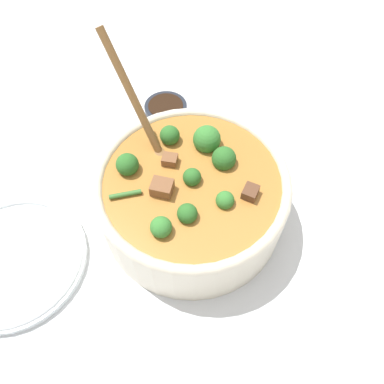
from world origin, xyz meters
TOP-DOWN VIEW (x-y plane):
  - ground_plane at (0.00, 0.00)m, footprint 4.00×4.00m
  - stew_bowl at (-0.00, -0.00)m, footprint 0.33×0.30m
  - condiment_bowl at (-0.22, 0.04)m, footprint 0.08×0.08m
  - empty_plate at (-0.04, -0.29)m, footprint 0.23×0.23m

SIDE VIEW (x-z plane):
  - ground_plane at x=0.00m, z-range 0.00..0.00m
  - empty_plate at x=-0.04m, z-range 0.00..0.02m
  - condiment_bowl at x=-0.22m, z-range 0.00..0.04m
  - stew_bowl at x=0.00m, z-range -0.07..0.20m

